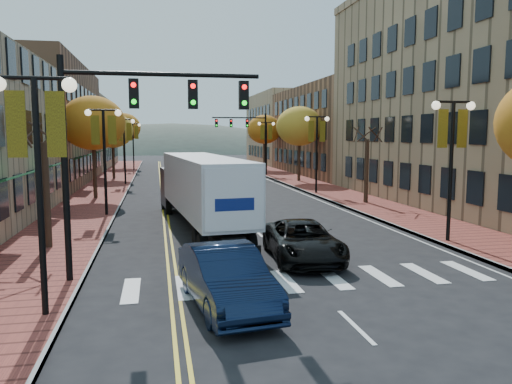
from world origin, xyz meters
TOP-DOWN VIEW (x-y plane):
  - ground at (0.00, 0.00)m, footprint 200.00×200.00m
  - sidewalk_left at (-9.00, 32.50)m, footprint 4.00×85.00m
  - sidewalk_right at (9.00, 32.50)m, footprint 4.00×85.00m
  - building_left_mid at (-17.00, 36.00)m, footprint 12.00×24.00m
  - building_left_far at (-17.00, 61.00)m, footprint 12.00×26.00m
  - building_right_mid at (18.50, 42.00)m, footprint 15.00×24.00m
  - building_right_far at (18.50, 64.00)m, footprint 15.00×20.00m
  - tree_left_a at (-9.00, 8.00)m, footprint 0.28×0.28m
  - tree_left_b at (-9.00, 24.00)m, footprint 4.48×4.48m
  - tree_left_c at (-9.00, 40.00)m, footprint 4.16×4.16m
  - tree_left_d at (-9.00, 58.00)m, footprint 4.61×4.61m
  - tree_right_b at (9.00, 18.00)m, footprint 0.28×0.28m
  - tree_right_c at (9.00, 34.00)m, footprint 4.48×4.48m
  - tree_right_d at (9.00, 50.00)m, footprint 4.35×4.35m
  - lamp_left_a at (-7.50, 0.00)m, footprint 1.96×0.36m
  - lamp_left_b at (-7.50, 16.00)m, footprint 1.96×0.36m
  - lamp_left_c at (-7.50, 34.00)m, footprint 1.96×0.36m
  - lamp_left_d at (-7.50, 52.00)m, footprint 1.96×0.36m
  - lamp_right_a at (7.50, 6.00)m, footprint 1.96×0.36m
  - lamp_right_b at (7.50, 24.00)m, footprint 1.96×0.36m
  - lamp_right_c at (7.50, 42.00)m, footprint 1.96×0.36m
  - traffic_mast_near at (-5.48, 3.00)m, footprint 6.10×0.35m
  - traffic_mast_far at (5.48, 42.00)m, footprint 6.10×0.34m
  - semi_truck at (-2.63, 11.53)m, footprint 3.67×14.63m
  - navy_sedan at (-2.89, 0.04)m, footprint 2.39×5.18m
  - black_suv at (0.62, 4.57)m, footprint 2.70×5.32m
  - car_far_white at (-2.37, 54.59)m, footprint 2.40×4.99m
  - car_far_silver at (4.05, 64.28)m, footprint 2.27×4.77m
  - car_far_oncoming at (3.30, 69.49)m, footprint 1.77×4.12m

SIDE VIEW (x-z plane):
  - ground at x=0.00m, z-range 0.00..0.00m
  - sidewalk_left at x=-9.00m, z-range 0.00..0.15m
  - sidewalk_right at x=9.00m, z-range 0.00..0.15m
  - car_far_oncoming at x=3.30m, z-range 0.00..1.32m
  - car_far_silver at x=4.05m, z-range 0.00..1.34m
  - black_suv at x=0.62m, z-range 0.00..1.44m
  - car_far_white at x=-2.37m, z-range 0.00..1.64m
  - navy_sedan at x=-2.89m, z-range 0.00..1.64m
  - semi_truck at x=-2.63m, z-range 0.31..3.92m
  - tree_left_a at x=-9.00m, z-range 0.15..4.35m
  - tree_right_b at x=9.00m, z-range 0.15..4.35m
  - lamp_left_a at x=-7.50m, z-range 1.27..7.32m
  - lamp_left_b at x=-7.50m, z-range 1.27..7.32m
  - lamp_left_c at x=-7.50m, z-range 1.27..7.32m
  - lamp_left_d at x=-7.50m, z-range 1.27..7.32m
  - lamp_right_a at x=7.50m, z-range 1.27..7.32m
  - lamp_right_b at x=7.50m, z-range 1.27..7.32m
  - lamp_right_c at x=7.50m, z-range 1.27..7.32m
  - building_left_far at x=-17.00m, z-range 0.00..9.50m
  - traffic_mast_near at x=-5.48m, z-range 1.42..8.42m
  - traffic_mast_far at x=5.48m, z-range 1.42..8.42m
  - building_right_mid at x=18.50m, z-range 0.00..10.00m
  - tree_left_c at x=-9.00m, z-range 1.71..8.40m
  - tree_right_d at x=9.00m, z-range 1.79..8.79m
  - tree_left_b at x=-9.00m, z-range 1.84..9.05m
  - tree_right_c at x=9.00m, z-range 1.84..9.05m
  - building_left_mid at x=-17.00m, z-range 0.00..11.00m
  - building_right_far at x=18.50m, z-range 0.00..11.00m
  - tree_left_d at x=-9.00m, z-range 1.89..9.31m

